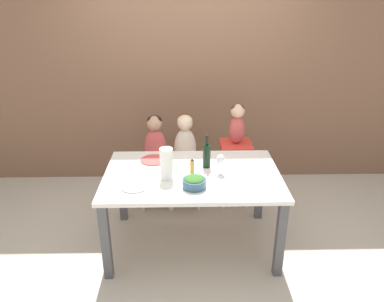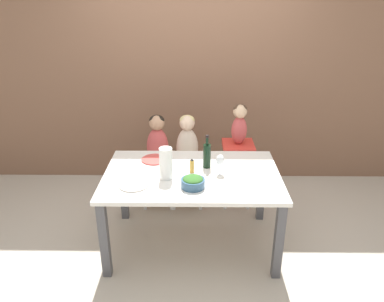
{
  "view_description": "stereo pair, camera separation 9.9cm",
  "coord_description": "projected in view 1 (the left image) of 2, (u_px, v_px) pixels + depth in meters",
  "views": [
    {
      "loc": [
        -0.07,
        -2.91,
        2.21
      ],
      "look_at": [
        0.0,
        0.07,
        0.92
      ],
      "focal_mm": 35.0,
      "sensor_mm": 36.0,
      "label": 1
    },
    {
      "loc": [
        0.03,
        -2.91,
        2.21
      ],
      "look_at": [
        0.0,
        0.07,
        0.92
      ],
      "focal_mm": 35.0,
      "sensor_mm": 36.0,
      "label": 2
    }
  ],
  "objects": [
    {
      "name": "wall_back",
      "position": [
        189.0,
        70.0,
        4.32
      ],
      "size": [
        10.0,
        0.06,
        2.7
      ],
      "color": "brown",
      "rests_on": "ground_plane"
    },
    {
      "name": "chair_far_left",
      "position": [
        157.0,
        172.0,
        4.07
      ],
      "size": [
        0.39,
        0.4,
        0.46
      ],
      "color": "silver",
      "rests_on": "ground_plane"
    },
    {
      "name": "chair_right_highchair",
      "position": [
        235.0,
        157.0,
        4.01
      ],
      "size": [
        0.33,
        0.34,
        0.72
      ],
      "color": "silver",
      "rests_on": "ground_plane"
    },
    {
      "name": "wine_glass_near",
      "position": [
        220.0,
        160.0,
        3.21
      ],
      "size": [
        0.07,
        0.07,
        0.18
      ],
      "color": "white",
      "rests_on": "dining_table"
    },
    {
      "name": "ground_plane",
      "position": [
        192.0,
        243.0,
        3.55
      ],
      "size": [
        14.0,
        14.0,
        0.0
      ],
      "primitive_type": "plane",
      "color": "#BCB2A3"
    },
    {
      "name": "dinner_plate_front_left",
      "position": [
        135.0,
        186.0,
        3.04
      ],
      "size": [
        0.25,
        0.25,
        0.01
      ],
      "color": "silver",
      "rests_on": "dining_table"
    },
    {
      "name": "paper_towel_roll",
      "position": [
        167.0,
        164.0,
        3.11
      ],
      "size": [
        0.11,
        0.11,
        0.27
      ],
      "color": "white",
      "rests_on": "dining_table"
    },
    {
      "name": "condiment_bottle_hot_sauce",
      "position": [
        193.0,
        166.0,
        3.24
      ],
      "size": [
        0.04,
        0.04,
        0.13
      ],
      "color": "#BC8E33",
      "rests_on": "dining_table"
    },
    {
      "name": "dining_table",
      "position": [
        192.0,
        183.0,
        3.29
      ],
      "size": [
        1.53,
        0.98,
        0.74
      ],
      "color": "white",
      "rests_on": "ground_plane"
    },
    {
      "name": "person_child_center",
      "position": [
        185.0,
        141.0,
        3.93
      ],
      "size": [
        0.23,
        0.19,
        0.57
      ],
      "color": "beige",
      "rests_on": "chair_far_center"
    },
    {
      "name": "wine_bottle",
      "position": [
        207.0,
        155.0,
        3.32
      ],
      "size": [
        0.07,
        0.07,
        0.31
      ],
      "color": "black",
      "rests_on": "dining_table"
    },
    {
      "name": "dinner_plate_back_left",
      "position": [
        154.0,
        160.0,
        3.49
      ],
      "size": [
        0.25,
        0.25,
        0.01
      ],
      "color": "#D14C47",
      "rests_on": "dining_table"
    },
    {
      "name": "person_child_left",
      "position": [
        155.0,
        141.0,
        3.92
      ],
      "size": [
        0.23,
        0.19,
        0.57
      ],
      "color": "#C64C4C",
      "rests_on": "chair_far_left"
    },
    {
      "name": "person_baby_right",
      "position": [
        237.0,
        121.0,
        3.86
      ],
      "size": [
        0.16,
        0.15,
        0.43
      ],
      "color": "#C64C4C",
      "rests_on": "chair_right_highchair"
    },
    {
      "name": "chair_far_center",
      "position": [
        185.0,
        172.0,
        4.07
      ],
      "size": [
        0.39,
        0.4,
        0.46
      ],
      "color": "silver",
      "rests_on": "ground_plane"
    },
    {
      "name": "salad_bowl_large",
      "position": [
        194.0,
        182.0,
        3.01
      ],
      "size": [
        0.19,
        0.19,
        0.1
      ],
      "color": "#335675",
      "rests_on": "dining_table"
    }
  ]
}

